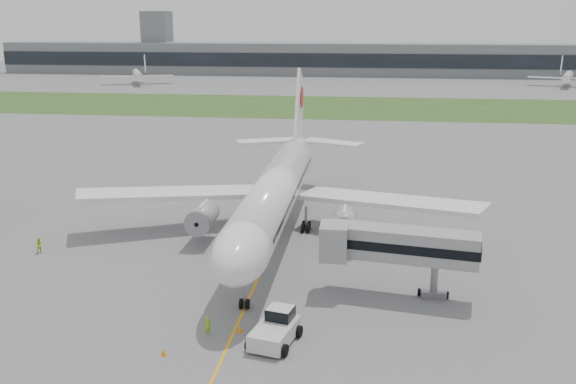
# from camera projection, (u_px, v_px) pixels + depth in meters

# --- Properties ---
(ground) EXTENTS (600.00, 600.00, 0.00)m
(ground) POSITION_uv_depth(u_px,v_px,m) (271.00, 250.00, 71.02)
(ground) COLOR slate
(ground) RESTS_ON ground
(apron_markings) EXTENTS (70.00, 70.00, 0.04)m
(apron_markings) POSITION_uv_depth(u_px,v_px,m) (263.00, 266.00, 66.23)
(apron_markings) COLOR orange
(apron_markings) RESTS_ON ground
(grass_strip) EXTENTS (600.00, 50.00, 0.02)m
(grass_strip) POSITION_uv_depth(u_px,v_px,m) (335.00, 107.00, 185.85)
(grass_strip) COLOR #2F4A1C
(grass_strip) RESTS_ON ground
(terminal_building) EXTENTS (320.00, 22.30, 14.00)m
(terminal_building) POSITION_uv_depth(u_px,v_px,m) (349.00, 59.00, 289.17)
(terminal_building) COLOR slate
(terminal_building) RESTS_ON ground
(control_tower) EXTENTS (12.00, 12.00, 56.00)m
(control_tower) POSITION_uv_depth(u_px,v_px,m) (159.00, 72.00, 304.24)
(control_tower) COLOR slate
(control_tower) RESTS_ON ground
(airliner) EXTENTS (48.13, 53.95, 17.88)m
(airliner) POSITION_uv_depth(u_px,v_px,m) (277.00, 189.00, 74.19)
(airliner) COLOR white
(airliner) RESTS_ON ground
(pushback_tug) EXTENTS (4.18, 5.38, 2.50)m
(pushback_tug) POSITION_uv_depth(u_px,v_px,m) (276.00, 328.00, 50.62)
(pushback_tug) COLOR silver
(pushback_tug) RESTS_ON ground
(jet_bridge) EXTENTS (14.54, 5.17, 6.63)m
(jet_bridge) POSITION_uv_depth(u_px,v_px,m) (393.00, 245.00, 58.20)
(jet_bridge) COLOR gray
(jet_bridge) RESTS_ON ground
(safety_cone_left) EXTENTS (0.42, 0.42, 0.58)m
(safety_cone_left) POSITION_uv_depth(u_px,v_px,m) (163.00, 352.00, 48.66)
(safety_cone_left) COLOR orange
(safety_cone_left) RESTS_ON ground
(safety_cone_right) EXTENTS (0.45, 0.45, 0.62)m
(safety_cone_right) POSITION_uv_depth(u_px,v_px,m) (240.00, 329.00, 52.28)
(safety_cone_right) COLOR orange
(safety_cone_right) RESTS_ON ground
(ground_crew_near) EXTENTS (0.70, 0.62, 1.61)m
(ground_crew_near) POSITION_uv_depth(u_px,v_px,m) (207.00, 326.00, 51.72)
(ground_crew_near) COLOR #88C721
(ground_crew_near) RESTS_ON ground
(ground_crew_far) EXTENTS (1.04, 1.05, 1.71)m
(ground_crew_far) POSITION_uv_depth(u_px,v_px,m) (40.00, 245.00, 69.86)
(ground_crew_far) COLOR #B5E626
(ground_crew_far) RESTS_ON ground
(distant_aircraft_left) EXTENTS (34.46, 32.78, 10.40)m
(distant_aircraft_left) POSITION_uv_depth(u_px,v_px,m) (138.00, 84.00, 249.73)
(distant_aircraft_left) COLOR white
(distant_aircraft_left) RESTS_ON ground
(distant_aircraft_right) EXTENTS (34.20, 32.12, 10.66)m
(distant_aircraft_right) POSITION_uv_depth(u_px,v_px,m) (566.00, 87.00, 240.37)
(distant_aircraft_right) COLOR white
(distant_aircraft_right) RESTS_ON ground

